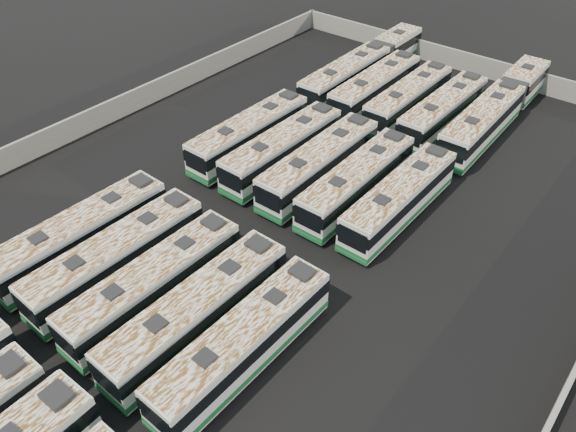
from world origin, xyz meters
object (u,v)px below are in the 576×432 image
(bus_midfront_far_right, at_px, (243,343))
(bus_back_center, at_px, (408,99))
(bus_midback_left, at_px, (283,149))
(bus_back_far_right, at_px, (496,109))
(bus_midfront_center, at_px, (154,284))
(bus_back_right, at_px, (443,111))
(bus_back_far_left, at_px, (364,66))
(bus_midfront_left, at_px, (117,257))
(bus_back_left, at_px, (375,88))
(bus_midfront_right, at_px, (198,312))
(bus_midfront_far_left, at_px, (82,235))
(bus_midback_far_right, at_px, (399,199))
(bus_midback_center, at_px, (319,164))
(bus_midback_far_left, at_px, (250,134))
(bus_midback_right, at_px, (357,182))

(bus_midfront_far_right, relative_size, bus_back_center, 1.00)
(bus_midback_left, xyz_separation_m, bus_back_far_right, (11.25, 18.20, 0.03))
(bus_midfront_center, distance_m, bus_back_center, 32.15)
(bus_back_right, bearing_deg, bus_back_far_left, 162.16)
(bus_midfront_far_right, height_order, bus_back_center, same)
(bus_midfront_left, relative_size, bus_midback_left, 1.00)
(bus_back_left, distance_m, bus_back_right, 7.57)
(bus_midfront_left, height_order, bus_back_far_left, bus_back_far_left)
(bus_midfront_far_right, relative_size, bus_back_far_right, 0.62)
(bus_midfront_right, xyz_separation_m, bus_back_far_right, (3.66, 35.48, 0.01))
(bus_back_center, bearing_deg, bus_back_far_left, 154.14)
(bus_midfront_left, distance_m, bus_midback_left, 17.27)
(bus_midfront_center, relative_size, bus_back_center, 1.01)
(bus_midfront_far_left, xyz_separation_m, bus_midback_left, (3.83, 17.38, 0.00))
(bus_midback_far_right, xyz_separation_m, bus_back_center, (-7.54, 14.65, 0.00))
(bus_midfront_right, xyz_separation_m, bus_back_left, (-7.66, 32.03, 0.01))
(bus_midfront_right, distance_m, bus_back_center, 32.33)
(bus_midback_center, height_order, bus_back_right, bus_midback_center)
(bus_midback_far_left, bearing_deg, bus_midfront_center, -65.88)
(bus_midfront_left, height_order, bus_midfront_center, bus_midfront_left)
(bus_midback_left, height_order, bus_back_center, bus_midback_left)
(bus_midfront_left, bearing_deg, bus_midfront_center, 0.11)
(bus_midback_left, relative_size, bus_midback_far_right, 1.02)
(bus_midback_far_left, relative_size, bus_midback_far_right, 1.02)
(bus_midback_left, distance_m, bus_back_right, 16.43)
(bus_midfront_far_right, height_order, bus_back_left, bus_back_left)
(bus_midback_left, relative_size, bus_back_far_right, 0.63)
(bus_midfront_far_right, distance_m, bus_midback_right, 17.60)
(bus_back_center, bearing_deg, bus_midback_far_left, -117.46)
(bus_midfront_far_left, bearing_deg, bus_midback_left, 79.03)
(bus_midfront_far_right, height_order, bus_midback_center, bus_midback_center)
(bus_midfront_far_left, relative_size, bus_midfront_center, 1.02)
(bus_midback_left, xyz_separation_m, bus_back_center, (3.69, 14.82, -0.04))
(bus_midfront_left, height_order, bus_midback_right, bus_midfront_left)
(bus_midfront_far_left, height_order, bus_midfront_left, bus_midfront_far_left)
(bus_midfront_far_right, height_order, bus_midback_right, bus_midback_right)
(bus_midback_left, relative_size, bus_back_right, 1.01)
(bus_back_right, distance_m, bus_back_far_right, 5.19)
(bus_back_far_left, bearing_deg, bus_midfront_far_right, -67.82)
(bus_midfront_center, distance_m, bus_back_right, 32.17)
(bus_back_far_left, height_order, bus_back_right, bus_back_far_left)
(bus_midback_right, bearing_deg, bus_midfront_right, -90.23)
(bus_midfront_left, bearing_deg, bus_midback_far_right, 58.16)
(bus_midfront_far_right, xyz_separation_m, bus_midback_far_left, (-15.09, 17.29, 0.04))
(bus_back_right, bearing_deg, bus_back_far_right, 44.23)
(bus_midfront_far_right, bearing_deg, bus_midback_center, 113.78)
(bus_midfront_far_left, relative_size, bus_back_right, 1.01)
(bus_midfront_far_right, bearing_deg, bus_midfront_left, -179.23)
(bus_back_right, height_order, bus_back_far_right, bus_back_far_right)
(bus_midfront_left, height_order, bus_midfront_right, bus_midfront_right)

